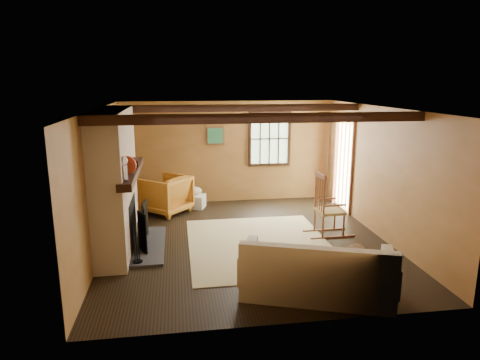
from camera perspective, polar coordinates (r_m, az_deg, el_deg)
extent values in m
plane|color=black|center=(7.87, 0.88, -8.17)|extent=(5.50, 5.50, 0.00)
cube|color=#A66C3B|center=(10.19, -1.61, 3.75)|extent=(5.00, 0.02, 2.40)
cube|color=#A66C3B|center=(4.93, 6.17, -6.57)|extent=(5.00, 0.02, 2.40)
cube|color=#A66C3B|center=(7.53, -18.20, -0.24)|extent=(0.02, 5.50, 2.40)
cube|color=#A66C3B|center=(8.29, 18.22, 0.93)|extent=(0.02, 5.50, 2.40)
cube|color=silver|center=(7.35, 0.95, 9.56)|extent=(5.00, 5.50, 0.02)
cube|color=#321910|center=(6.17, 2.78, 8.23)|extent=(5.00, 0.12, 0.14)
cube|color=#321910|center=(8.54, -0.39, 9.58)|extent=(5.00, 0.12, 0.14)
cube|color=#321910|center=(10.28, 3.96, 5.50)|extent=(1.02, 0.06, 1.32)
cube|color=#B8DBA7|center=(10.31, 3.93, 5.52)|extent=(0.90, 0.01, 1.20)
cube|color=#321910|center=(10.29, 3.95, 5.51)|extent=(0.90, 0.03, 0.02)
cube|color=brown|center=(9.83, 13.60, 1.86)|extent=(0.06, 1.00, 2.06)
cube|color=#B8DBA7|center=(9.85, 13.76, 1.86)|extent=(0.01, 0.80, 1.85)
cube|color=brown|center=(10.07, -3.31, 5.92)|extent=(0.42, 0.03, 0.42)
cube|color=#236A5C|center=(10.06, -3.30, 5.91)|extent=(0.36, 0.01, 0.36)
cube|color=brown|center=(7.49, -16.32, -0.18)|extent=(0.50, 2.20, 2.40)
cube|color=black|center=(7.68, -15.44, -5.62)|extent=(0.38, 1.00, 0.85)
cube|color=#37363B|center=(7.79, -12.08, -8.51)|extent=(0.55, 1.80, 0.05)
cube|color=#321910|center=(7.43, -14.26, 1.02)|extent=(0.22, 2.30, 0.12)
cube|color=black|center=(7.37, -12.90, -6.77)|extent=(0.16, 0.32, 0.68)
cube|color=black|center=(7.70, -12.71, -5.89)|extent=(0.06, 0.34, 0.68)
cube|color=black|center=(8.03, -12.54, -5.09)|extent=(0.08, 0.34, 0.68)
cylinder|color=black|center=(7.08, -13.52, -10.51)|extent=(0.16, 0.16, 0.02)
cylinder|color=black|center=(6.94, -13.93, -8.22)|extent=(0.01, 0.01, 0.65)
cylinder|color=black|center=(6.96, -13.66, -8.13)|extent=(0.01, 0.01, 0.65)
cylinder|color=black|center=(6.99, -13.39, -8.03)|extent=(0.01, 0.01, 0.65)
cylinder|color=silver|center=(6.51, -15.18, 0.91)|extent=(0.11, 0.11, 0.24)
sphere|color=silver|center=(6.47, -15.28, 2.51)|extent=(0.13, 0.13, 0.13)
cylinder|color=#AF3014|center=(6.99, -14.74, 1.96)|extent=(0.28, 0.12, 0.29)
cube|color=black|center=(7.54, -14.28, 2.08)|extent=(0.23, 0.18, 0.11)
cylinder|color=#321910|center=(7.79, -14.10, 2.38)|extent=(0.08, 0.08, 0.10)
cylinder|color=#321910|center=(8.06, -13.92, 2.67)|extent=(0.07, 0.07, 0.08)
cube|color=tan|center=(7.72, 2.61, -8.59)|extent=(2.50, 3.00, 0.01)
cube|color=tan|center=(8.24, 11.85, -4.06)|extent=(0.50, 0.52, 0.05)
cube|color=brown|center=(7.99, 10.72, 0.56)|extent=(0.08, 0.47, 0.08)
cylinder|color=brown|center=(8.21, 13.66, -5.87)|extent=(0.04, 0.04, 0.45)
cylinder|color=brown|center=(8.57, 12.51, -5.01)|extent=(0.04, 0.04, 0.45)
cylinder|color=brown|center=(8.05, 11.00, -6.12)|extent=(0.04, 0.04, 0.45)
cylinder|color=brown|center=(8.41, 9.93, -5.23)|extent=(0.04, 0.04, 0.45)
cylinder|color=brown|center=(7.88, 11.18, -2.09)|extent=(0.04, 0.04, 0.77)
cylinder|color=brown|center=(8.25, 10.09, -1.37)|extent=(0.04, 0.04, 0.77)
cylinder|color=brown|center=(7.98, 10.89, -2.05)|extent=(0.02, 0.02, 0.64)
cylinder|color=brown|center=(8.07, 10.62, -1.86)|extent=(0.02, 0.02, 0.64)
cylinder|color=brown|center=(8.16, 10.35, -1.68)|extent=(0.02, 0.02, 0.64)
cube|color=brown|center=(7.99, 12.54, -3.32)|extent=(0.43, 0.06, 0.03)
cube|color=brown|center=(8.39, 11.30, -2.48)|extent=(0.43, 0.06, 0.03)
cube|color=brown|center=(8.20, 12.27, -7.45)|extent=(0.87, 0.09, 0.03)
cube|color=brown|center=(8.56, 11.17, -6.53)|extent=(0.87, 0.09, 0.03)
cube|color=silver|center=(6.07, 10.15, -12.83)|extent=(2.18, 1.51, 0.44)
cube|color=silver|center=(5.59, 10.20, -11.47)|extent=(1.93, 0.81, 0.55)
cube|color=silver|center=(6.06, 1.11, -10.58)|extent=(0.43, 0.89, 0.40)
cube|color=silver|center=(6.06, 19.38, -11.38)|extent=(0.43, 0.89, 0.40)
ellipsoid|color=silver|center=(6.05, 15.08, -9.78)|extent=(0.38, 0.24, 0.36)
cylinder|color=brown|center=(10.11, -12.80, -3.32)|extent=(0.36, 0.11, 0.11)
cylinder|color=brown|center=(10.10, -12.13, -3.30)|extent=(0.36, 0.11, 0.11)
cylinder|color=brown|center=(10.09, -11.47, -3.28)|extent=(0.36, 0.11, 0.11)
cylinder|color=brown|center=(10.08, -12.83, -2.73)|extent=(0.36, 0.11, 0.11)
cylinder|color=brown|center=(10.07, -12.16, -2.71)|extent=(0.36, 0.11, 0.11)
cylinder|color=brown|center=(10.06, -11.50, -2.69)|extent=(0.36, 0.11, 0.11)
cube|color=white|center=(9.90, -6.21, -2.84)|extent=(0.60, 0.52, 0.30)
ellipsoid|color=silver|center=(9.83, -6.24, -1.45)|extent=(0.47, 0.42, 0.20)
imported|color=#BF6026|center=(9.54, -9.86, -1.91)|extent=(1.28, 1.27, 0.83)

